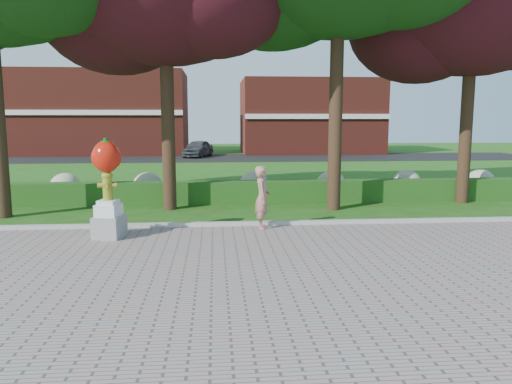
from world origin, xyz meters
TOP-DOWN VIEW (x-y plane):
  - ground at (0.00, 0.00)m, footprint 100.00×100.00m
  - walkway at (0.00, -4.00)m, footprint 40.00×14.00m
  - curb at (0.00, 3.00)m, footprint 40.00×0.18m
  - lawn_hedge at (0.00, 7.00)m, footprint 24.00×0.70m
  - hydrangea_row at (0.57, 8.00)m, footprint 20.10×1.10m
  - street at (0.00, 28.00)m, footprint 50.00×8.00m
  - building_left at (-10.00, 34.00)m, footprint 14.00×8.00m
  - building_right at (8.00, 34.00)m, footprint 12.00×8.00m
  - tree_far_right at (8.40, 6.58)m, footprint 7.88×6.72m
  - hydrant_sculpture at (-3.16, 1.85)m, footprint 0.83×0.83m
  - woman at (0.81, 2.60)m, footprint 0.49×0.68m
  - parked_car at (-1.81, 28.99)m, footprint 2.70×4.25m

SIDE VIEW (x-z plane):
  - ground at x=0.00m, z-range 0.00..0.00m
  - street at x=0.00m, z-range 0.00..0.02m
  - walkway at x=0.00m, z-range 0.00..0.04m
  - curb at x=0.00m, z-range 0.00..0.15m
  - lawn_hedge at x=0.00m, z-range 0.00..0.80m
  - hydrangea_row at x=0.57m, z-range 0.06..1.04m
  - parked_car at x=-1.81m, z-range 0.02..1.37m
  - woman at x=0.81m, z-range 0.04..1.77m
  - hydrant_sculpture at x=-3.16m, z-range 0.11..2.63m
  - building_right at x=8.00m, z-range 0.00..6.40m
  - building_left at x=-10.00m, z-range 0.00..7.00m
  - tree_far_right at x=8.40m, z-range 1.86..12.07m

